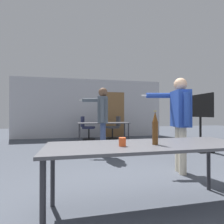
# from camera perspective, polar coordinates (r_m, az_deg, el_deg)

# --- Properties ---
(back_wall) EXTENTS (6.67, 0.12, 2.61)m
(back_wall) POSITION_cam_1_polar(r_m,az_deg,el_deg) (7.94, -6.78, 1.18)
(back_wall) COLOR #BCBCC1
(back_wall) RESTS_ON ground_plane
(conference_table_near) EXTENTS (2.19, 0.75, 0.73)m
(conference_table_near) POSITION_cam_1_polar(r_m,az_deg,el_deg) (2.00, 11.74, -11.85)
(conference_table_near) COLOR #4C4C51
(conference_table_near) RESTS_ON ground_plane
(conference_table_far) EXTENTS (1.89, 0.65, 0.73)m
(conference_table_far) POSITION_cam_1_polar(r_m,az_deg,el_deg) (6.51, -2.77, -4.11)
(conference_table_far) COLOR #4C4C51
(conference_table_far) RESTS_ON ground_plane
(tv_screen) EXTENTS (0.44, 0.96, 1.61)m
(tv_screen) POSITION_cam_1_polar(r_m,az_deg,el_deg) (5.54, 26.92, -1.37)
(tv_screen) COLOR black
(tv_screen) RESTS_ON ground_plane
(person_right_polo) EXTENTS (0.74, 0.73, 1.71)m
(person_right_polo) POSITION_cam_1_polar(r_m,az_deg,el_deg) (4.38, -3.16, -0.83)
(person_right_polo) COLOR #3D4C75
(person_right_polo) RESTS_ON ground_plane
(person_left_plaid) EXTENTS (0.75, 0.71, 1.70)m
(person_left_plaid) POSITION_cam_1_polar(r_m,az_deg,el_deg) (3.37, 21.23, -0.98)
(person_left_plaid) COLOR beige
(person_left_plaid) RESTS_ON ground_plane
(office_chair_far_right) EXTENTS (0.56, 0.52, 0.95)m
(office_chair_far_right) POSITION_cam_1_polar(r_m,az_deg,el_deg) (7.43, 0.71, -5.27)
(office_chair_far_right) COLOR black
(office_chair_far_right) RESTS_ON ground_plane
(office_chair_near_pushed) EXTENTS (0.62, 0.57, 0.94)m
(office_chair_near_pushed) POSITION_cam_1_polar(r_m,az_deg,el_deg) (7.33, -8.15, -5.34)
(office_chair_near_pushed) COLOR black
(office_chair_near_pushed) RESTS_ON ground_plane
(beer_bottle) EXTENTS (0.06, 0.06, 0.36)m
(beer_bottle) POSITION_cam_1_polar(r_m,az_deg,el_deg) (1.94, 13.92, -5.28)
(beer_bottle) COLOR #563314
(beer_bottle) RESTS_ON conference_table_near
(drink_cup) EXTENTS (0.07, 0.07, 0.09)m
(drink_cup) POSITION_cam_1_polar(r_m,az_deg,el_deg) (1.81, 3.41, -9.71)
(drink_cup) COLOR #E05123
(drink_cup) RESTS_ON conference_table_near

